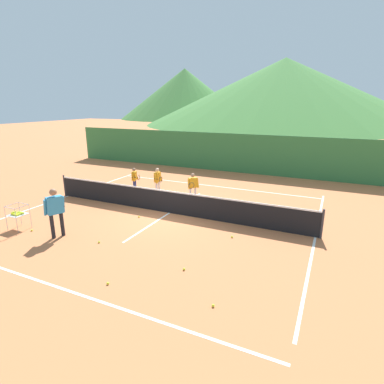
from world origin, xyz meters
The scene contains 23 objects.
ground_plane centered at (0.00, 0.00, 0.00)m, with size 120.00×120.00×0.00m, color #C67042.
line_baseline_near centered at (0.00, -5.95, 0.00)m, with size 11.52×0.08×0.01m, color white.
line_baseline_far centered at (0.00, 4.84, 0.00)m, with size 11.52×0.08×0.01m, color white.
line_sideline_west centered at (-5.76, 0.00, 0.00)m, with size 0.08×10.79×0.01m, color white.
line_sideline_east centered at (5.76, 0.00, 0.00)m, with size 0.08×10.79×0.01m, color white.
line_service_center centered at (0.00, 0.00, 0.00)m, with size 0.08×6.35×0.01m, color white.
tennis_net centered at (0.00, 0.00, 0.50)m, with size 11.93×0.08×1.05m.
instructor centered at (-2.32, -3.72, 1.04)m, with size 0.51×0.85×1.73m.
student_0 centered at (-3.18, 2.05, 0.76)m, with size 0.55×0.53×1.26m.
student_1 centered at (-1.81, 2.08, 0.83)m, with size 0.44×0.64×1.38m.
student_2 centered at (0.22, 1.86, 0.81)m, with size 0.47×0.72×1.35m.
ball_cart centered at (-4.19, -3.81, 0.58)m, with size 0.58×0.58×0.90m.
tennis_ball_0 centered at (2.62, -3.87, 0.03)m, with size 0.07×0.07×0.07m, color yellow.
tennis_ball_1 centered at (1.17, -5.32, 0.03)m, with size 0.07×0.07×0.07m, color yellow.
tennis_ball_3 centered at (-0.85, -1.00, 0.03)m, with size 0.07×0.07×0.07m, color yellow.
tennis_ball_4 centered at (-3.58, -3.79, 0.03)m, with size 0.07×0.07×0.07m, color yellow.
tennis_ball_5 centered at (3.93, -5.01, 0.03)m, with size 0.07×0.07×0.07m, color yellow.
tennis_ball_7 centered at (-0.70, -3.52, 0.03)m, with size 0.07×0.07×0.07m, color yellow.
tennis_ball_10 centered at (3.16, -1.26, 0.03)m, with size 0.07×0.07×0.07m, color yellow.
windscreen_fence centered at (0.00, 8.80, 1.27)m, with size 25.35×0.08×2.54m, color #33753D.
hill_0 centered at (-5.17, 58.27, 6.62)m, with size 57.13×57.13×13.25m, color #427A38.
hill_1 centered at (-7.54, 70.94, 6.37)m, with size 58.14×58.14×12.74m, color #2D6628.
hill_2 centered at (-34.38, 70.86, 6.78)m, with size 36.06×36.06×13.56m, color #427A38.
Camera 1 is at (6.03, -10.63, 4.47)m, focal length 28.75 mm.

